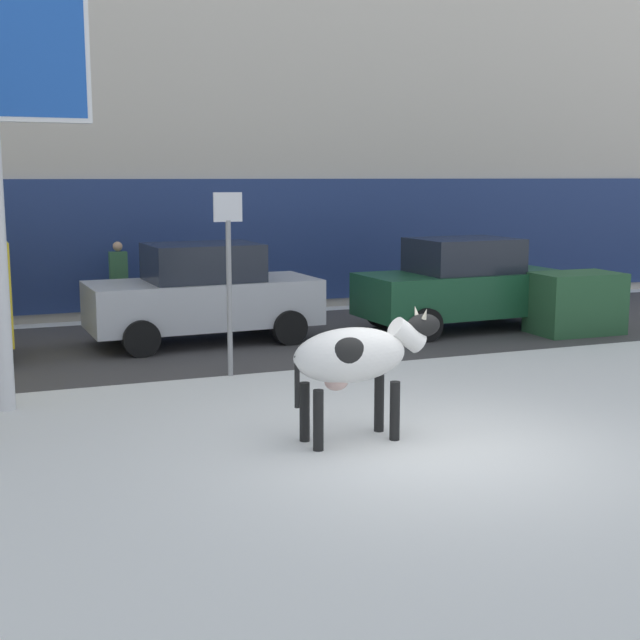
# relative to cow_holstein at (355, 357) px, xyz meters

# --- Properties ---
(ground_plane) EXTENTS (120.00, 120.00, 0.00)m
(ground_plane) POSITION_rel_cow_holstein_xyz_m (0.76, -0.62, -1.00)
(ground_plane) COLOR white
(road_strip) EXTENTS (60.00, 5.60, 0.01)m
(road_strip) POSITION_rel_cow_holstein_xyz_m (0.76, 6.60, -1.00)
(road_strip) COLOR #423F3F
(road_strip) RESTS_ON ground
(building_facade) EXTENTS (44.00, 6.10, 13.00)m
(building_facade) POSITION_rel_cow_holstein_xyz_m (0.76, 13.00, 5.48)
(building_facade) COLOR beige
(building_facade) RESTS_ON ground
(cow_holstein) EXTENTS (1.91, 0.67, 1.54)m
(cow_holstein) POSITION_rel_cow_holstein_xyz_m (0.00, 0.00, 0.00)
(cow_holstein) COLOR silver
(cow_holstein) RESTS_ON ground
(car_silver_sedan) EXTENTS (4.27, 2.12, 1.84)m
(car_silver_sedan) POSITION_rel_cow_holstein_xyz_m (-0.15, 6.66, -0.09)
(car_silver_sedan) COLOR #B7BABF
(car_silver_sedan) RESTS_ON ground
(car_darkgreen_sedan) EXTENTS (4.27, 2.12, 1.84)m
(car_darkgreen_sedan) POSITION_rel_cow_holstein_xyz_m (5.03, 6.12, -0.09)
(car_darkgreen_sedan) COLOR #194C2D
(car_darkgreen_sedan) RESTS_ON ground
(pedestrian_near_billboard) EXTENTS (0.36, 0.24, 1.73)m
(pedestrian_near_billboard) POSITION_rel_cow_holstein_xyz_m (-1.31, 9.24, -0.12)
(pedestrian_near_billboard) COLOR #282833
(pedestrian_near_billboard) RESTS_ON ground
(dumpster) EXTENTS (1.72, 1.13, 1.20)m
(dumpster) POSITION_rel_cow_holstein_xyz_m (6.87, 4.92, -0.40)
(dumpster) COLOR #285633
(dumpster) RESTS_ON ground
(street_sign) EXTENTS (0.44, 0.08, 2.82)m
(street_sign) POSITION_rel_cow_holstein_xyz_m (-0.45, 3.79, 0.67)
(street_sign) COLOR gray
(street_sign) RESTS_ON ground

